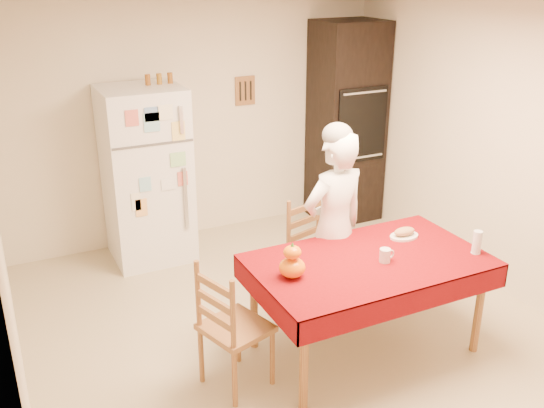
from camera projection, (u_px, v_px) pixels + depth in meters
floor at (297, 334)px, 4.82m from camera, size 4.50×4.50×0.00m
room_shell at (300, 137)px, 4.22m from camera, size 4.02×4.52×2.51m
refrigerator at (146, 175)px, 5.81m from camera, size 0.75×0.74×1.70m
oven_cabinet at (346, 123)px, 6.68m from camera, size 0.70×0.62×2.20m
dining_table at (368, 268)px, 4.39m from camera, size 1.70×1.00×0.76m
chair_far at (312, 248)px, 5.12m from camera, size 0.52×0.50×0.95m
chair_left at (228, 324)px, 4.04m from camera, size 0.51×0.52×0.95m
seated_woman at (334, 229)px, 4.78m from camera, size 0.63×0.46×1.60m
coffee_mug at (385, 255)px, 4.31m from camera, size 0.08×0.08×0.10m
pumpkin_lower at (292, 268)px, 4.10m from camera, size 0.18×0.18×0.14m
pumpkin_upper at (292, 252)px, 4.06m from camera, size 0.12×0.12×0.09m
wine_glass at (477, 242)px, 4.43m from camera, size 0.07×0.07×0.18m
bread_plate at (404, 236)px, 4.71m from camera, size 0.24×0.24×0.02m
bread_loaf at (404, 231)px, 4.70m from camera, size 0.18×0.10×0.06m
spice_jar_left at (148, 80)px, 5.56m from camera, size 0.05×0.05×0.10m
spice_jar_mid at (159, 79)px, 5.60m from camera, size 0.05×0.05×0.10m
spice_jar_right at (170, 78)px, 5.65m from camera, size 0.05×0.05×0.10m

